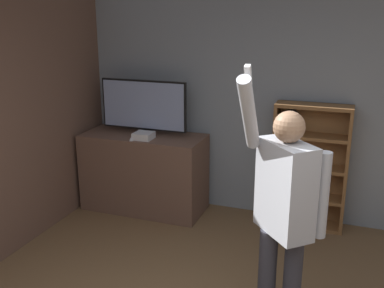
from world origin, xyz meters
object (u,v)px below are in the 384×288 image
at_px(television, 144,106).
at_px(bookshelf, 303,166).
at_px(person, 284,208).
at_px(game_console, 144,136).

height_order(television, bookshelf, television).
height_order(bookshelf, person, person).
bearing_deg(television, person, -42.84).
bearing_deg(person, bookshelf, 139.33).
relative_size(television, bookshelf, 0.76).
relative_size(bookshelf, person, 0.68).
relative_size(television, person, 0.52).
bearing_deg(bookshelf, television, -174.12).
bearing_deg(bookshelf, game_console, -167.62).
height_order(television, person, person).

